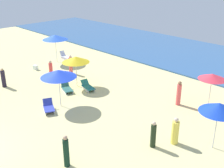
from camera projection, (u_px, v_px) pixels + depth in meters
ocean at (202, 57)px, 29.50m from camera, size 60.00×12.16×0.12m
umbrella_0 at (58, 73)px, 18.35m from camera, size 2.39×2.39×2.62m
lounge_chair_0_0 at (49, 107)px, 18.43m from camera, size 1.40×1.10×0.71m
umbrella_1 at (219, 108)px, 13.85m from camera, size 1.97×1.97×2.63m
umbrella_2 at (212, 77)px, 18.20m from camera, size 1.82×1.82×2.42m
umbrella_3 at (55, 37)px, 27.32m from camera, size 2.49×2.49×2.76m
lounge_chair_3_0 at (65, 56)px, 29.16m from camera, size 1.44×0.58×0.73m
umbrella_4 at (76, 59)px, 21.62m from camera, size 2.16×2.16×2.47m
lounge_chair_4_0 at (88, 87)px, 21.73m from camera, size 1.54×0.90×0.64m
lounge_chair_4_1 at (67, 88)px, 21.47m from camera, size 1.51×1.02×0.66m
beachgoer_0 at (71, 65)px, 24.87m from camera, size 0.47×0.47×1.70m
beachgoer_1 at (175, 132)px, 14.86m from camera, size 0.41×0.41×1.56m
beachgoer_2 at (3, 78)px, 22.07m from camera, size 0.46×0.46×1.55m
beachgoer_3 at (66, 152)px, 13.10m from camera, size 0.30×0.30×1.69m
beachgoer_4 at (51, 71)px, 23.49m from camera, size 0.38×0.38×1.69m
beachgoer_5 at (153, 135)px, 14.58m from camera, size 0.37×0.37×1.51m
beachgoer_6 at (179, 94)px, 19.10m from camera, size 0.42×0.42×1.74m
cooler_box_1 at (35, 67)px, 26.06m from camera, size 0.49×0.39×0.42m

